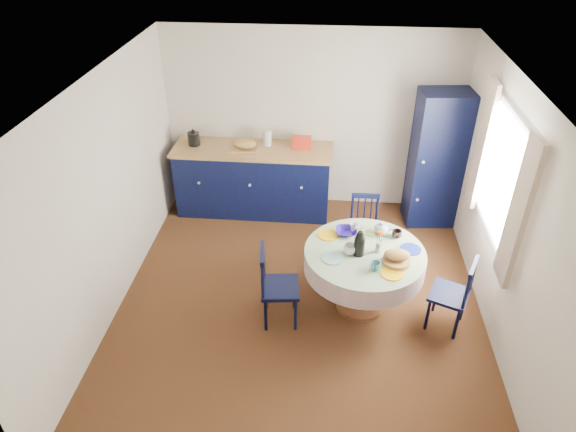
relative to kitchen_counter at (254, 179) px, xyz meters
The scene contains 17 objects.
floor 2.11m from the kitchen_counter, 67.61° to the right, with size 4.50×4.50×0.00m, color black.
ceiling 2.87m from the kitchen_counter, 67.61° to the right, with size 4.50×4.50×0.00m, color white.
wall_back 1.14m from the kitchen_counter, 24.05° to the left, with size 4.00×0.02×2.50m, color beige.
wall_left 2.38m from the kitchen_counter, 122.63° to the right, with size 0.02×4.50×2.50m, color beige.
wall_right 3.45m from the kitchen_counter, 34.33° to the right, with size 0.02×4.50×2.50m, color beige.
window 3.33m from the kitchen_counter, 30.32° to the right, with size 0.10×1.74×1.45m.
kitchen_counter is the anchor object (origin of this frame).
pantry_cabinet 2.48m from the kitchen_counter, ahead, with size 0.69×0.53×1.85m.
dining_table 2.42m from the kitchen_counter, 52.65° to the right, with size 1.26×1.26×1.04m.
chair_left 2.26m from the kitchen_counter, 75.79° to the right, with size 0.43×0.45×0.91m.
chair_far 1.80m from the kitchen_counter, 33.17° to the right, with size 0.38×0.36×0.83m.
chair_right 3.19m from the kitchen_counter, 41.96° to the right, with size 0.49×0.50×0.87m.
mug_a 2.37m from the kitchen_counter, 56.62° to the right, with size 0.13×0.13×0.10m, color silver.
mug_b 2.71m from the kitchen_counter, 55.20° to the right, with size 0.10×0.10×0.09m, color #316372.
mug_c 2.45m from the kitchen_counter, 42.13° to the right, with size 0.11×0.11×0.09m, color black.
mug_d 2.09m from the kitchen_counter, 49.11° to the right, with size 0.10×0.10×0.10m, color silver.
cobalt_bowl 2.07m from the kitchen_counter, 52.06° to the right, with size 0.23×0.23×0.06m, color navy.
Camera 1 is at (0.25, -4.32, 3.97)m, focal length 32.00 mm.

